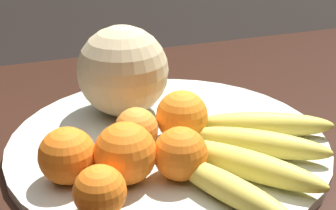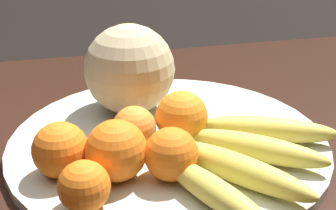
# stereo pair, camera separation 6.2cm
# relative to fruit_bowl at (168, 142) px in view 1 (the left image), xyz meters

# --- Properties ---
(fruit_bowl) EXTENTS (0.44, 0.44, 0.01)m
(fruit_bowl) POSITION_rel_fruit_bowl_xyz_m (0.00, 0.00, 0.00)
(fruit_bowl) COLOR beige
(fruit_bowl) RESTS_ON kitchen_table
(melon) EXTENTS (0.14, 0.14, 0.14)m
(melon) POSITION_rel_fruit_bowl_xyz_m (0.04, -0.10, 0.07)
(melon) COLOR #C6B284
(melon) RESTS_ON fruit_bowl
(banana_bunch) EXTENTS (0.26, 0.26, 0.04)m
(banana_bunch) POSITION_rel_fruit_bowl_xyz_m (-0.07, 0.10, 0.02)
(banana_bunch) COLOR #473819
(banana_bunch) RESTS_ON fruit_bowl
(orange_front_left) EXTENTS (0.07, 0.07, 0.07)m
(orange_front_left) POSITION_rel_fruit_bowl_xyz_m (0.08, 0.08, 0.04)
(orange_front_left) COLOR orange
(orange_front_left) RESTS_ON fruit_bowl
(orange_front_right) EXTENTS (0.06, 0.06, 0.06)m
(orange_front_right) POSITION_rel_fruit_bowl_xyz_m (0.05, 0.01, 0.04)
(orange_front_right) COLOR orange
(orange_front_right) RESTS_ON fruit_bowl
(orange_mid_center) EXTENTS (0.06, 0.06, 0.06)m
(orange_mid_center) POSITION_rel_fruit_bowl_xyz_m (0.12, 0.13, 0.04)
(orange_mid_center) COLOR orange
(orange_mid_center) RESTS_ON fruit_bowl
(orange_back_left) EXTENTS (0.07, 0.07, 0.07)m
(orange_back_left) POSITION_rel_fruit_bowl_xyz_m (0.14, 0.06, 0.04)
(orange_back_left) COLOR orange
(orange_back_left) RESTS_ON fruit_bowl
(orange_back_right) EXTENTS (0.07, 0.07, 0.07)m
(orange_back_right) POSITION_rel_fruit_bowl_xyz_m (-0.02, 0.01, 0.04)
(orange_back_right) COLOR orange
(orange_back_right) RESTS_ON fruit_bowl
(orange_top_small) EXTENTS (0.06, 0.06, 0.06)m
(orange_top_small) POSITION_rel_fruit_bowl_xyz_m (0.02, 0.10, 0.04)
(orange_top_small) COLOR orange
(orange_top_small) RESTS_ON fruit_bowl
(produce_tag) EXTENTS (0.09, 0.08, 0.00)m
(produce_tag) POSITION_rel_fruit_bowl_xyz_m (0.11, 0.05, 0.01)
(produce_tag) COLOR white
(produce_tag) RESTS_ON fruit_bowl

